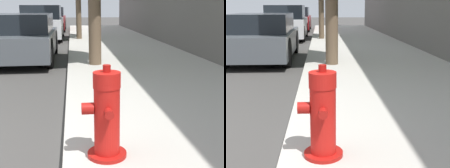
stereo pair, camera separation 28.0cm
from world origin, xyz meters
The scene contains 4 objects.
fire_hydrant centered at (2.15, -0.02, 0.51)m, with size 0.40×0.41×0.85m.
parked_car_near centered at (0.53, 6.15, 0.63)m, with size 1.72×3.91×1.26m.
parked_car_mid centered at (0.60, 11.70, 0.72)m, with size 1.75×3.97×1.50m.
parked_car_far centered at (0.56, 16.85, 0.68)m, with size 1.88×4.02×1.41m.
Camera 2 is at (2.14, -2.65, 1.46)m, focal length 50.00 mm.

